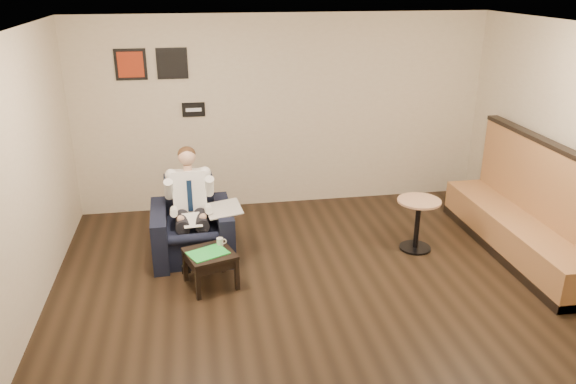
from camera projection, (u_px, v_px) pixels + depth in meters
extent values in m
plane|color=black|center=(331.00, 307.00, 5.93)|extent=(6.00, 6.00, 0.00)
cube|color=beige|center=(284.00, 113.00, 8.18)|extent=(6.00, 0.02, 2.80)
cube|color=beige|center=(5.00, 203.00, 4.95)|extent=(0.02, 6.00, 2.80)
cube|color=white|center=(340.00, 34.00, 4.92)|extent=(6.00, 6.00, 0.02)
cube|color=black|center=(194.00, 110.00, 7.92)|extent=(0.32, 0.02, 0.20)
cube|color=#AB3015|center=(131.00, 64.00, 7.56)|extent=(0.42, 0.03, 0.42)
cube|color=black|center=(172.00, 63.00, 7.65)|extent=(0.42, 0.03, 0.42)
cube|color=black|center=(192.00, 221.00, 6.87)|extent=(1.00, 1.00, 0.93)
cube|color=white|center=(192.00, 220.00, 6.63)|extent=(0.24, 0.33, 0.01)
cube|color=silver|center=(224.00, 209.00, 6.79)|extent=(0.45, 0.54, 0.01)
cube|color=black|center=(211.00, 269.00, 6.28)|extent=(0.63, 0.63, 0.41)
cube|color=#2BD847|center=(208.00, 253.00, 6.18)|extent=(0.50, 0.44, 0.01)
cylinder|color=white|center=(220.00, 242.00, 6.35)|extent=(0.09, 0.09, 0.09)
cube|color=black|center=(209.00, 246.00, 6.35)|extent=(0.14, 0.08, 0.01)
cube|color=#A66F40|center=(522.00, 201.00, 6.85)|extent=(0.66, 2.75, 1.41)
cylinder|color=tan|center=(417.00, 225.00, 7.08)|extent=(0.61, 0.61, 0.67)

